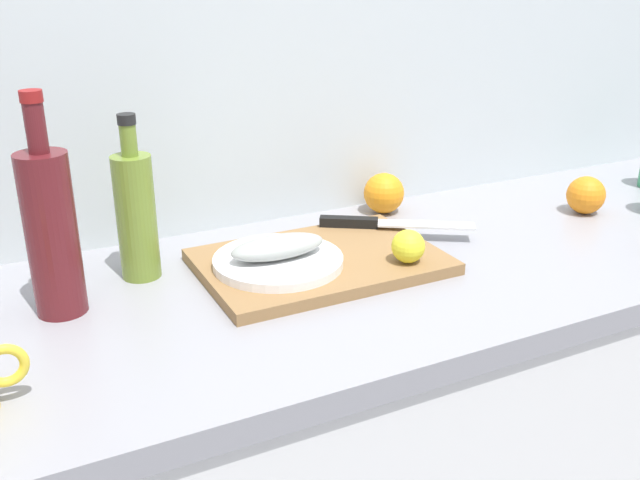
# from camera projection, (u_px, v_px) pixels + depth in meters

# --- Properties ---
(back_wall) EXTENTS (3.20, 0.05, 2.50)m
(back_wall) POSITION_uv_depth(u_px,v_px,m) (311.00, 38.00, 1.37)
(back_wall) COLOR silver
(back_wall) RESTS_ON ground_plane
(kitchen_counter) EXTENTS (2.00, 0.60, 0.90)m
(kitchen_counter) POSITION_uv_depth(u_px,v_px,m) (385.00, 473.00, 1.39)
(kitchen_counter) COLOR white
(kitchen_counter) RESTS_ON ground_plane
(cutting_board) EXTENTS (0.40, 0.28, 0.02)m
(cutting_board) POSITION_uv_depth(u_px,v_px,m) (320.00, 262.00, 1.21)
(cutting_board) COLOR olive
(cutting_board) RESTS_ON kitchen_counter
(white_plate) EXTENTS (0.22, 0.22, 0.01)m
(white_plate) POSITION_uv_depth(u_px,v_px,m) (278.00, 261.00, 1.17)
(white_plate) COLOR white
(white_plate) RESTS_ON cutting_board
(fish_fillet) EXTENTS (0.16, 0.07, 0.04)m
(fish_fillet) POSITION_uv_depth(u_px,v_px,m) (278.00, 247.00, 1.16)
(fish_fillet) COLOR #999E99
(fish_fillet) RESTS_ON white_plate
(chef_knife) EXTENTS (0.26, 0.18, 0.02)m
(chef_knife) POSITION_uv_depth(u_px,v_px,m) (377.00, 223.00, 1.33)
(chef_knife) COLOR silver
(chef_knife) RESTS_ON cutting_board
(lemon_0) EXTENTS (0.06, 0.06, 0.06)m
(lemon_0) POSITION_uv_depth(u_px,v_px,m) (406.00, 247.00, 1.17)
(lemon_0) COLOR yellow
(lemon_0) RESTS_ON cutting_board
(olive_oil_bottle) EXTENTS (0.06, 0.06, 0.27)m
(olive_oil_bottle) POSITION_uv_depth(u_px,v_px,m) (136.00, 214.00, 1.14)
(olive_oil_bottle) COLOR olive
(olive_oil_bottle) RESTS_ON kitchen_counter
(wine_bottle) EXTENTS (0.07, 0.07, 0.33)m
(wine_bottle) POSITION_uv_depth(u_px,v_px,m) (51.00, 230.00, 1.02)
(wine_bottle) COLOR #59191E
(wine_bottle) RESTS_ON kitchen_counter
(orange_0) EXTENTS (0.08, 0.08, 0.08)m
(orange_0) POSITION_uv_depth(u_px,v_px,m) (586.00, 195.00, 1.46)
(orange_0) COLOR orange
(orange_0) RESTS_ON kitchen_counter
(orange_2) EXTENTS (0.08, 0.08, 0.08)m
(orange_2) POSITION_uv_depth(u_px,v_px,m) (384.00, 193.00, 1.46)
(orange_2) COLOR orange
(orange_2) RESTS_ON kitchen_counter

